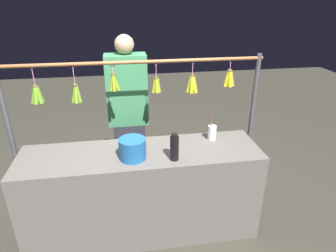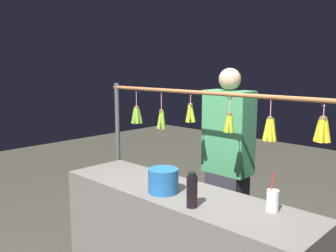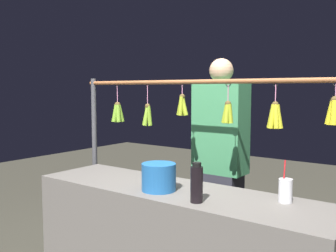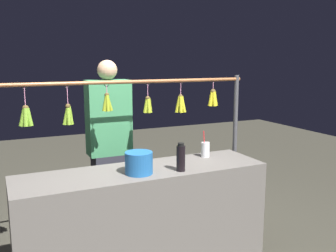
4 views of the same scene
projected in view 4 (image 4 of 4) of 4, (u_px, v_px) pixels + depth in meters
The scene contains 6 objects.
market_counter at pixel (144, 218), 3.17m from camera, with size 2.08×0.57×0.86m, color #66605B.
display_rack at pixel (130, 129), 3.36m from camera, with size 2.35×0.11×1.60m.
water_bottle at pixel (181, 158), 3.04m from camera, with size 0.07×0.07×0.23m.
blue_bucket at pixel (139, 163), 2.97m from camera, with size 0.22×0.22×0.18m, color #2263AA.
drink_cup at pixel (205, 150), 3.48m from camera, with size 0.08×0.08×0.24m.
vendor_person at pixel (109, 151), 3.70m from camera, with size 0.42×0.23×1.75m.
Camera 4 is at (1.08, 2.79, 1.75)m, focal length 40.12 mm.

